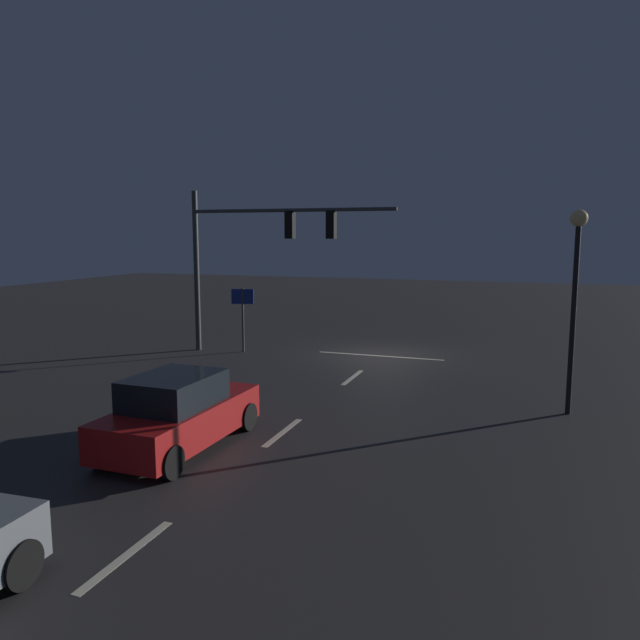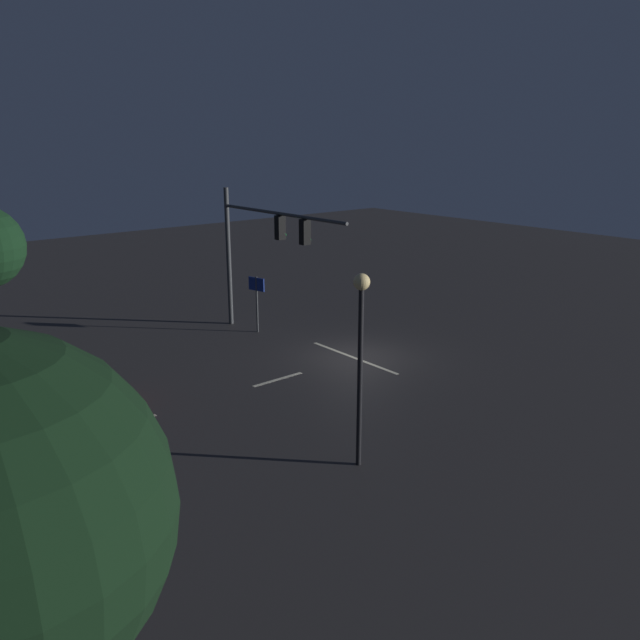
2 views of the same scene
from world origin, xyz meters
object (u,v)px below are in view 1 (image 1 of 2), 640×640
at_px(street_lamp_left_kerb, 576,274).
at_px(route_sign, 243,306).
at_px(traffic_signal_assembly, 257,242).
at_px(car_approaching, 179,413).

bearing_deg(street_lamp_left_kerb, route_sign, -22.13).
xyz_separation_m(traffic_signal_assembly, car_approaching, (-2.92, 10.38, -3.63)).
distance_m(street_lamp_left_kerb, route_sign, 13.12).
relative_size(street_lamp_left_kerb, route_sign, 2.06).
xyz_separation_m(street_lamp_left_kerb, route_sign, (12.03, -4.89, -1.85)).
bearing_deg(street_lamp_left_kerb, car_approaching, 34.24).
height_order(traffic_signal_assembly, route_sign, traffic_signal_assembly).
bearing_deg(route_sign, traffic_signal_assembly, 165.45).
xyz_separation_m(car_approaching, route_sign, (3.68, -10.58, 1.09)).
height_order(traffic_signal_assembly, car_approaching, traffic_signal_assembly).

